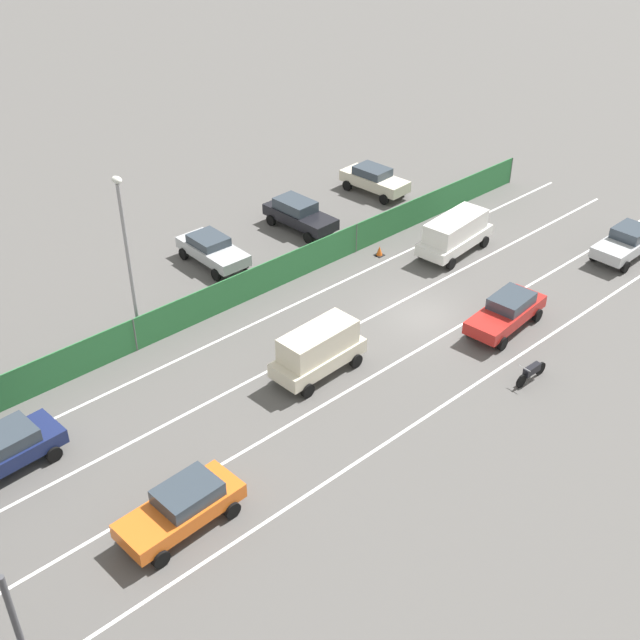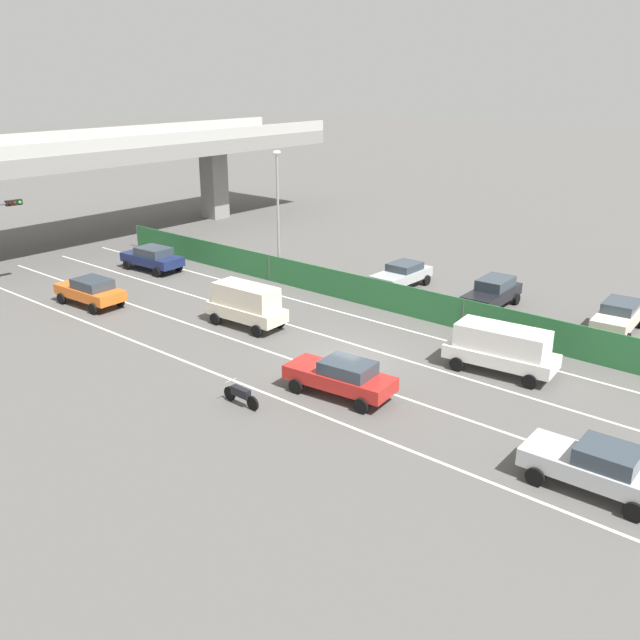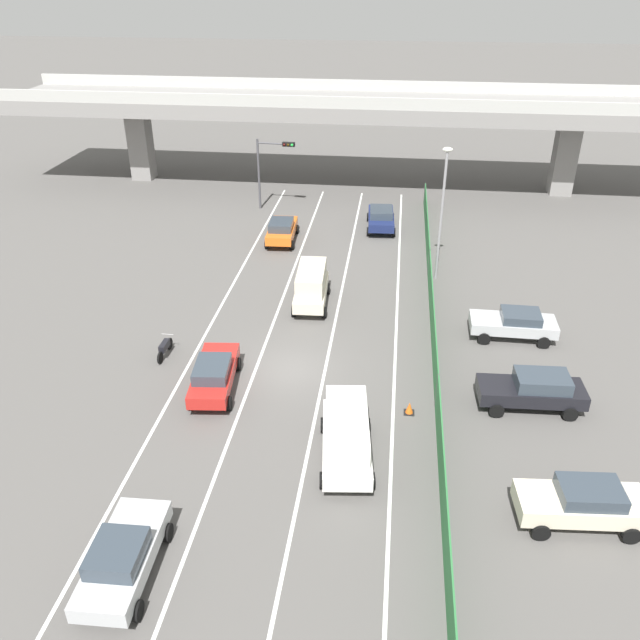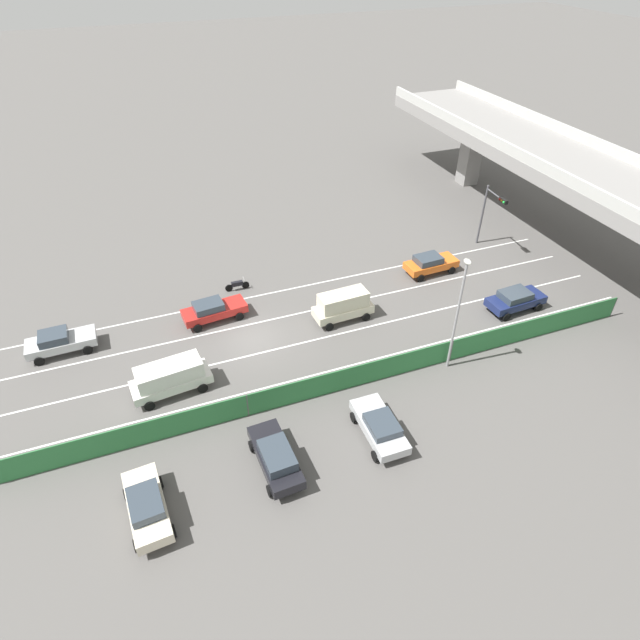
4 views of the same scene
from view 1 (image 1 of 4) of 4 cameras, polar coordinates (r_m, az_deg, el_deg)
ground_plane at (r=39.48m, az=7.37°, el=0.28°), size 300.00×300.00×0.00m
lane_line_left_edge at (r=33.86m, az=8.32°, el=-6.18°), size 0.14×45.70×0.01m
lane_line_mid_left at (r=35.55m, az=4.21°, el=-3.68°), size 0.14×45.70×0.01m
lane_line_mid_right at (r=37.47m, az=0.53°, el=-1.41°), size 0.14×45.70×0.01m
lane_line_right_edge at (r=39.58m, az=-2.77°, el=0.64°), size 0.14×45.70×0.01m
green_fence at (r=40.39m, az=-4.50°, el=2.70°), size 0.10×41.80×1.69m
car_van_cream at (r=34.69m, az=-0.12°, el=-2.06°), size 2.09×4.43×2.25m
car_van_white at (r=44.73m, az=9.48°, el=6.08°), size 2.48×5.03×2.12m
car_sedan_silver at (r=46.89m, az=20.76°, el=5.18°), size 2.12×4.52×1.65m
car_sedan_red at (r=38.87m, az=13.00°, el=0.61°), size 2.30×4.79×1.60m
car_sedan_navy at (r=32.50m, az=-21.42°, el=-8.49°), size 2.25×4.57×1.61m
car_taxi_orange at (r=28.68m, az=-9.64°, el=-12.78°), size 2.16×4.52×1.61m
motorcycle at (r=35.89m, az=14.63°, el=-3.54°), size 0.60×1.95×0.93m
parked_sedan_cream at (r=51.44m, az=3.82°, el=9.85°), size 4.56×2.19×1.65m
parked_sedan_dark at (r=46.84m, az=-1.49°, el=7.48°), size 4.67×2.12×1.70m
parked_wagon_silver at (r=43.58m, az=-7.60°, el=4.97°), size 4.42×2.07×1.52m
traffic_light at (r=23.65m, az=-21.51°, el=-17.49°), size 3.03×0.56×5.52m
street_lamp at (r=35.74m, az=-13.42°, el=4.91°), size 0.60×0.36×8.18m
traffic_cone at (r=44.38m, az=4.20°, el=4.85°), size 0.47×0.47×0.55m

